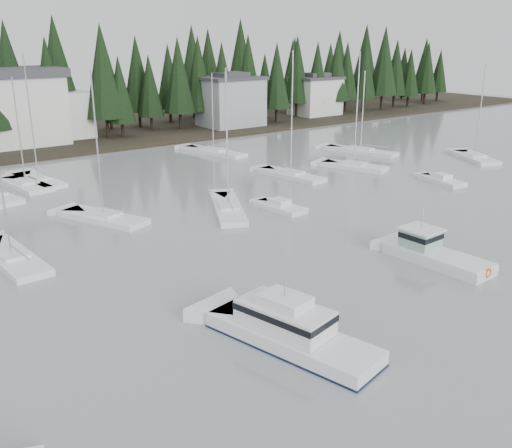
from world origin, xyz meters
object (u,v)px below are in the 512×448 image
(sailboat_12, at_px, (39,182))
(sailboat_7, at_px, (291,176))
(sailboat_5, at_px, (228,210))
(runabout_1, at_px, (280,208))
(sailboat_8, at_px, (360,152))
(sailboat_13, at_px, (26,186))
(sailboat_4, at_px, (104,219))
(sailboat_9, at_px, (354,167))
(sailboat_11, at_px, (214,153))
(cabin_cruiser_center, at_px, (289,333))
(lobster_boat_teal, at_px, (433,255))
(runabout_2, at_px, (441,181))
(sailboat_10, at_px, (474,159))
(house_east_b, at_px, (315,95))
(sailboat_1, at_px, (12,260))
(house_east_a, at_px, (231,100))

(sailboat_12, bearing_deg, sailboat_7, -128.67)
(sailboat_5, height_order, runabout_1, sailboat_5)
(sailboat_8, height_order, sailboat_13, sailboat_13)
(sailboat_4, height_order, sailboat_8, sailboat_4)
(sailboat_9, height_order, sailboat_11, sailboat_9)
(sailboat_12, xyz_separation_m, sailboat_13, (-1.71, -1.10, -0.02))
(cabin_cruiser_center, xyz_separation_m, sailboat_7, (24.75, 29.10, -0.55))
(lobster_boat_teal, distance_m, runabout_2, 24.97)
(sailboat_10, xyz_separation_m, sailboat_12, (-50.72, 22.24, 0.02))
(sailboat_11, bearing_deg, sailboat_8, -137.76)
(house_east_b, distance_m, runabout_2, 55.20)
(house_east_b, bearing_deg, sailboat_4, -147.59)
(lobster_boat_teal, relative_size, sailboat_4, 0.59)
(lobster_boat_teal, height_order, sailboat_13, sailboat_13)
(sailboat_11, relative_size, sailboat_13, 0.94)
(sailboat_10, bearing_deg, house_east_b, 13.72)
(sailboat_12, bearing_deg, sailboat_9, -122.74)
(cabin_cruiser_center, relative_size, sailboat_5, 0.76)
(lobster_boat_teal, relative_size, sailboat_12, 0.55)
(sailboat_12, bearing_deg, lobster_boat_teal, -166.27)
(sailboat_9, distance_m, sailboat_11, 20.48)
(lobster_boat_teal, bearing_deg, house_east_b, -38.29)
(house_east_b, xyz_separation_m, sailboat_10, (-11.02, -43.63, -4.33))
(sailboat_13, bearing_deg, cabin_cruiser_center, 174.20)
(sailboat_8, bearing_deg, sailboat_5, 96.19)
(sailboat_13, bearing_deg, lobster_boat_teal, -164.39)
(sailboat_7, xyz_separation_m, sailboat_13, (-26.19, 14.00, -0.03))
(sailboat_1, bearing_deg, cabin_cruiser_center, -161.99)
(sailboat_11, bearing_deg, sailboat_12, 82.68)
(sailboat_8, distance_m, sailboat_11, 20.77)
(house_east_a, distance_m, sailboat_8, 29.80)
(cabin_cruiser_center, height_order, runabout_2, cabin_cruiser_center)
(cabin_cruiser_center, xyz_separation_m, sailboat_5, (11.22, 22.28, -0.57))
(sailboat_5, xyz_separation_m, sailboat_8, (30.83, 11.97, -0.02))
(house_east_b, height_order, runabout_2, house_east_b)
(house_east_a, height_order, sailboat_13, sailboat_13)
(house_east_b, relative_size, sailboat_4, 0.70)
(house_east_a, height_order, runabout_2, house_east_a)
(sailboat_10, bearing_deg, runabout_1, 121.60)
(sailboat_4, height_order, sailboat_13, sailboat_4)
(sailboat_10, bearing_deg, sailboat_13, 95.92)
(house_east_a, xyz_separation_m, lobster_boat_teal, (-24.01, -60.93, -4.38))
(sailboat_9, xyz_separation_m, sailboat_10, (16.92, -5.94, -0.02))
(house_east_a, relative_size, runabout_1, 1.90)
(cabin_cruiser_center, height_order, sailboat_8, sailboat_8)
(runabout_1, bearing_deg, house_east_a, -34.66)
(cabin_cruiser_center, distance_m, sailboat_7, 38.21)
(house_east_b, bearing_deg, sailboat_10, -104.17)
(sailboat_8, bearing_deg, sailboat_11, 39.41)
(sailboat_10, xyz_separation_m, runabout_2, (-14.40, -5.18, 0.06))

